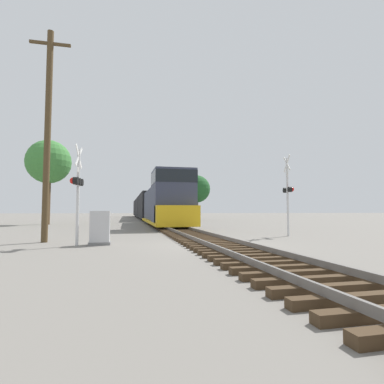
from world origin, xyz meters
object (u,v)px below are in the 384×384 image
(relay_cabinet, at_px, (100,228))
(tree_far_right, at_px, (49,162))
(crossing_signal_far, at_px, (288,191))
(crossing_signal_near, at_px, (77,185))
(tree_mid_background, at_px, (196,189))
(freight_train, at_px, (147,207))
(utility_pole, at_px, (48,131))

(relay_cabinet, distance_m, tree_far_right, 22.72)
(crossing_signal_far, bearing_deg, crossing_signal_near, 111.23)
(crossing_signal_near, distance_m, tree_mid_background, 33.65)
(freight_train, bearing_deg, crossing_signal_far, -81.84)
(freight_train, xyz_separation_m, crossing_signal_near, (-5.49, -39.98, 0.34))
(crossing_signal_far, relative_size, tree_mid_background, 0.67)
(relay_cabinet, xyz_separation_m, utility_pole, (-2.51, 1.55, 4.36))
(tree_far_right, bearing_deg, crossing_signal_near, -73.83)
(utility_pole, distance_m, tree_mid_background, 32.61)
(utility_pole, relative_size, tree_far_right, 1.10)
(tree_mid_background, bearing_deg, freight_train, 128.11)
(tree_mid_background, bearing_deg, tree_far_right, -151.14)
(freight_train, distance_m, relay_cabinet, 40.07)
(utility_pole, height_order, tree_mid_background, utility_pole)
(crossing_signal_near, height_order, tree_far_right, tree_far_right)
(utility_pole, xyz_separation_m, tree_far_right, (-4.48, 19.27, 1.50))
(crossing_signal_near, xyz_separation_m, relay_cabinet, (0.90, 0.21, -1.75))
(crossing_signal_near, xyz_separation_m, tree_mid_background, (12.38, 31.20, 2.28))
(tree_mid_background, bearing_deg, crossing_signal_near, -111.65)
(crossing_signal_far, relative_size, relay_cabinet, 3.26)
(crossing_signal_near, height_order, tree_mid_background, tree_mid_background)
(freight_train, relative_size, utility_pole, 6.69)
(tree_mid_background, bearing_deg, utility_pole, -115.41)
(relay_cabinet, height_order, tree_mid_background, tree_mid_background)
(utility_pole, bearing_deg, crossing_signal_near, -47.41)
(crossing_signal_near, height_order, utility_pole, utility_pole)
(relay_cabinet, bearing_deg, tree_mid_background, 69.67)
(crossing_signal_far, distance_m, relay_cabinet, 10.38)
(freight_train, height_order, tree_far_right, tree_far_right)
(relay_cabinet, bearing_deg, freight_train, 83.41)
(crossing_signal_near, distance_m, relay_cabinet, 1.98)
(crossing_signal_near, distance_m, crossing_signal_far, 11.14)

